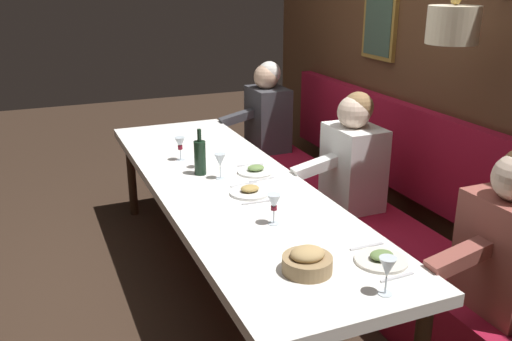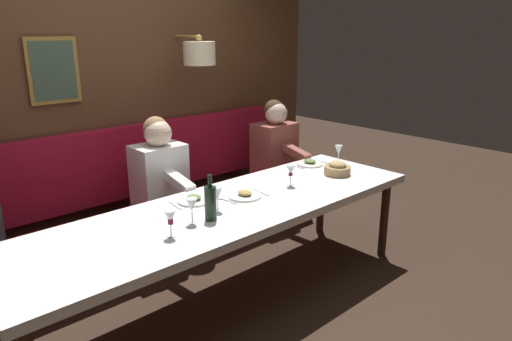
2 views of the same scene
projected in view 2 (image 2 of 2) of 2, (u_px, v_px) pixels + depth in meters
ground_plane at (229, 301)px, 3.41m from camera, size 12.00×12.00×0.00m
dining_table at (227, 214)px, 3.21m from camera, size 0.90×3.09×0.74m
banquette_bench at (162, 235)px, 3.97m from camera, size 0.52×3.29×0.45m
back_wall_panel at (119, 94)px, 4.04m from camera, size 0.59×4.49×2.90m
diner_nearest at (275, 143)px, 4.66m from camera, size 0.60×0.40×0.79m
diner_near at (159, 168)px, 3.80m from camera, size 0.60×0.40×0.79m
place_setting_0 at (310, 163)px, 4.17m from camera, size 0.24×0.31×0.05m
place_setting_1 at (245, 195)px, 3.36m from camera, size 0.24×0.32×0.05m
place_setting_2 at (194, 200)px, 3.28m from camera, size 0.24×0.33×0.05m
wine_glass_0 at (192, 206)px, 2.88m from camera, size 0.07×0.07×0.16m
wine_glass_1 at (291, 171)px, 3.58m from camera, size 0.07×0.07×0.16m
wine_glass_2 at (170, 218)px, 2.70m from camera, size 0.07×0.07×0.16m
wine_glass_3 at (218, 194)px, 3.08m from camera, size 0.07×0.07×0.16m
wine_glass_4 at (339, 151)px, 4.19m from camera, size 0.07×0.07×0.16m
wine_bottle at (210, 203)px, 2.94m from camera, size 0.08×0.08×0.30m
bread_bowl at (337, 169)px, 3.88m from camera, size 0.22×0.22×0.12m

